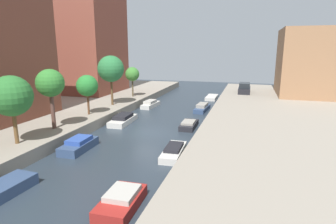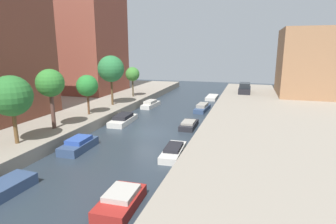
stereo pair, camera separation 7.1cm
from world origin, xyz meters
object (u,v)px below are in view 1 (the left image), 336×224
at_px(street_tree_5, 132,74).
at_px(moored_boat_right_1, 121,201).
at_px(moored_boat_left_1, 1,190).
at_px(street_tree_2, 50,84).
at_px(moored_boat_right_2, 174,151).
at_px(apartment_tower_far, 82,10).
at_px(street_tree_1, 11,96).
at_px(moored_boat_left_4, 150,104).
at_px(moored_boat_right_4, 202,108).
at_px(moored_boat_right_5, 212,97).
at_px(low_block_right, 316,62).
at_px(moored_boat_right_3, 189,125).
at_px(moored_boat_left_2, 79,145).
at_px(street_tree_4, 111,69).
at_px(parked_car, 244,89).
at_px(moored_boat_left_3, 123,120).
at_px(street_tree_3, 87,86).

height_order(street_tree_5, moored_boat_right_1, street_tree_5).
bearing_deg(moored_boat_left_1, street_tree_2, 111.76).
bearing_deg(moored_boat_right_2, apartment_tower_far, 134.67).
xyz_separation_m(street_tree_1, street_tree_2, (0.00, 4.06, 0.39)).
distance_m(moored_boat_left_4, moored_boat_right_4, 7.08).
xyz_separation_m(apartment_tower_far, moored_boat_right_5, (19.45, 4.22, -13.24)).
distance_m(low_block_right, moored_boat_right_3, 24.35).
bearing_deg(moored_boat_left_1, low_block_right, 58.18).
height_order(low_block_right, moored_boat_right_1, low_block_right).
distance_m(street_tree_2, moored_boat_left_4, 16.15).
relative_size(moored_boat_right_1, moored_boat_right_2, 0.82).
height_order(street_tree_1, moored_boat_right_4, street_tree_1).
bearing_deg(moored_boat_right_5, moored_boat_right_1, -90.32).
bearing_deg(moored_boat_right_3, street_tree_2, -146.56).
bearing_deg(moored_boat_left_2, street_tree_1, -146.10).
height_order(street_tree_4, parked_car, street_tree_4).
relative_size(street_tree_4, moored_boat_right_1, 1.82).
xyz_separation_m(apartment_tower_far, parked_car, (24.29, 5.49, -11.82)).
bearing_deg(low_block_right, moored_boat_right_2, -118.19).
height_order(low_block_right, parked_car, low_block_right).
distance_m(moored_boat_left_3, moored_boat_right_5, 18.56).
relative_size(street_tree_4, moored_boat_right_5, 1.38).
bearing_deg(street_tree_5, street_tree_3, -90.00).
distance_m(moored_boat_right_2, moored_boat_right_5, 24.37).
height_order(street_tree_1, moored_boat_left_3, street_tree_1).
bearing_deg(moored_boat_right_4, moored_boat_right_5, 89.79).
bearing_deg(moored_boat_left_3, street_tree_3, -161.80).
relative_size(parked_car, moored_boat_right_4, 1.04).
bearing_deg(street_tree_4, street_tree_5, 90.00).
height_order(street_tree_1, moored_boat_right_5, street_tree_1).
height_order(moored_boat_left_2, moored_boat_right_3, moored_boat_left_2).
xyz_separation_m(street_tree_1, parked_car, (15.29, 29.05, -2.83)).
height_order(street_tree_1, parked_car, street_tree_1).
bearing_deg(moored_boat_right_2, moored_boat_left_1, -131.62).
relative_size(moored_boat_left_2, moored_boat_right_3, 1.02).
xyz_separation_m(street_tree_5, moored_boat_left_4, (3.34, -1.80, -3.78)).
height_order(moored_boat_left_4, moored_boat_right_4, moored_boat_left_4).
relative_size(street_tree_3, moored_boat_left_1, 1.10).
relative_size(apartment_tower_far, moored_boat_right_2, 6.29).
distance_m(street_tree_5, moored_boat_left_4, 5.36).
height_order(parked_car, moored_boat_right_3, parked_car).
distance_m(low_block_right, parked_car, 10.56).
bearing_deg(apartment_tower_far, moored_boat_right_1, -55.09).
xyz_separation_m(moored_boat_right_1, moored_boat_right_3, (0.17, 15.00, -0.07)).
bearing_deg(moored_boat_left_2, parked_car, 66.20).
height_order(moored_boat_left_4, moored_boat_right_3, moored_boat_left_4).
height_order(street_tree_4, moored_boat_right_2, street_tree_4).
bearing_deg(moored_boat_right_2, moored_boat_right_3, 93.63).
height_order(moored_boat_right_1, moored_boat_right_3, moored_boat_right_1).
xyz_separation_m(apartment_tower_far, street_tree_2, (9.01, -19.50, -8.60)).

